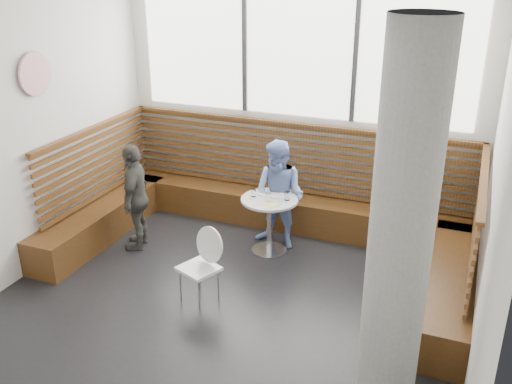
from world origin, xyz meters
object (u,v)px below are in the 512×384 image
at_px(cafe_table, 269,214).
at_px(child_left, 136,197).
at_px(child_back, 279,195).
at_px(cafe_chair, 201,259).
at_px(adult_man, 406,216).
at_px(concrete_column, 402,229).

relative_size(cafe_table, child_left, 0.53).
height_order(child_back, child_left, child_back).
bearing_deg(child_left, child_back, 94.52).
xyz_separation_m(cafe_chair, adult_man, (1.98, 1.19, 0.35)).
bearing_deg(cafe_chair, concrete_column, 3.39).
xyz_separation_m(adult_man, child_back, (-1.63, 0.32, -0.13)).
xyz_separation_m(concrete_column, cafe_table, (-1.84, 2.04, -1.07)).
bearing_deg(child_back, cafe_chair, -92.99).
relative_size(cafe_table, cafe_chair, 0.88).
bearing_deg(cafe_table, child_back, 75.29).
relative_size(concrete_column, adult_man, 1.91).
relative_size(cafe_chair, child_back, 0.59).
relative_size(concrete_column, child_back, 2.25).
relative_size(cafe_table, child_back, 0.52).
bearing_deg(child_back, cafe_table, -94.47).
bearing_deg(cafe_table, child_left, -163.42).
bearing_deg(child_left, cafe_table, 88.71).
xyz_separation_m(cafe_table, child_back, (0.06, 0.21, 0.18)).
height_order(concrete_column, child_back, concrete_column).
bearing_deg(concrete_column, child_back, 128.47).
height_order(adult_man, child_back, adult_man).
distance_m(concrete_column, child_left, 3.92).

